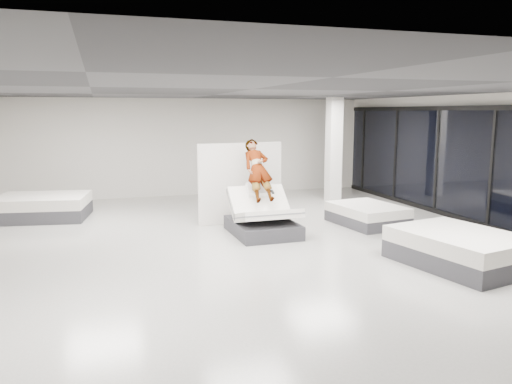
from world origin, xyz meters
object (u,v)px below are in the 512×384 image
hero_bed (263,219)px  divider_panel (241,183)px  person (258,182)px  column (334,150)px  remote (272,192)px  flat_bed_right_near (460,249)px  flat_bed_left_far (43,207)px  flat_bed_right_far (367,215)px

hero_bed → divider_panel: (-0.12, 1.40, 0.65)m
person → column: 4.66m
person → remote: person is taller
flat_bed_right_near → column: size_ratio=0.79×
divider_panel → flat_bed_left_far: (-4.83, 1.95, -0.70)m
person → flat_bed_right_near: (2.70, -3.59, -0.87)m
remote → flat_bed_right_far: remote is taller
flat_bed_right_near → remote: bearing=127.4°
flat_bed_right_far → column: (0.64, 3.24, 1.35)m
divider_panel → column: 4.14m
person → flat_bed_right_near: 4.57m
remote → column: bearing=46.1°
column → flat_bed_left_far: bearing=-179.5°
divider_panel → flat_bed_right_near: size_ratio=0.88×
hero_bed → flat_bed_right_far: (2.79, 0.20, -0.11)m
flat_bed_left_far → column: size_ratio=0.77×
person → divider_panel: bearing=95.0°
hero_bed → person: bearing=91.1°
flat_bed_right_far → column: column is taller
hero_bed → flat_bed_left_far: size_ratio=0.74×
person → flat_bed_left_far: person is taller
remote → flat_bed_right_near: size_ratio=0.06×
remote → flat_bed_right_far: 2.68m
divider_panel → flat_bed_right_far: divider_panel is taller
divider_panel → column: size_ratio=0.69×
hero_bed → divider_panel: bearing=94.9°
flat_bed_left_far → column: column is taller
remote → column: (3.21, 3.46, 0.62)m
flat_bed_right_far → column: bearing=78.8°
divider_panel → flat_bed_right_near: 5.49m
flat_bed_left_far → divider_panel: bearing=-22.0°
remote → flat_bed_left_far: remote is taller
person → flat_bed_right_near: person is taller
remote → hero_bed: bearing=173.0°
person → flat_bed_left_far: (-4.94, 3.03, -0.87)m
flat_bed_left_far → flat_bed_right_near: bearing=-40.9°
divider_panel → hero_bed: bearing=-91.1°
column → flat_bed_right_near: bearing=-96.3°
flat_bed_right_far → flat_bed_right_near: size_ratio=0.78×
flat_bed_left_far → hero_bed: bearing=-34.1°
divider_panel → column: column is taller
remote → divider_panel: 1.47m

